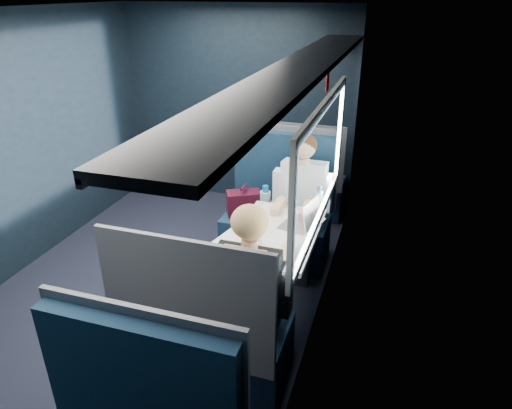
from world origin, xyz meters
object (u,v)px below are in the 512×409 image
(seat_bay_near, at_px, (277,216))
(seat_bay_far, at_px, (208,333))
(woman, at_px, (252,286))
(bottle_small, at_px, (319,202))
(seat_row_front, at_px, (299,183))
(man, at_px, (301,199))
(laptop, at_px, (304,219))
(table, at_px, (272,240))
(cup, at_px, (318,212))

(seat_bay_near, height_order, seat_bay_far, same)
(woman, xyz_separation_m, bottle_small, (0.21, 1.12, 0.12))
(seat_bay_near, distance_m, bottle_small, 0.78)
(seat_row_front, distance_m, man, 1.17)
(seat_row_front, relative_size, laptop, 3.36)
(woman, xyz_separation_m, laptop, (0.15, 0.86, 0.07))
(table, distance_m, seat_bay_near, 0.92)
(woman, bearing_deg, laptop, 80.32)
(laptop, bearing_deg, man, 105.17)
(man, relative_size, cup, 14.61)
(table, xyz_separation_m, cup, (0.29, 0.35, 0.12))
(table, xyz_separation_m, seat_row_front, (-0.18, 1.80, -0.25))
(cup, bearing_deg, seat_bay_far, -111.08)
(seat_bay_near, bearing_deg, laptop, -60.15)
(bottle_small, bearing_deg, laptop, -103.85)
(laptop, bearing_deg, seat_bay_near, 119.85)
(seat_bay_far, relative_size, seat_row_front, 1.09)
(table, bearing_deg, man, 84.48)
(man, distance_m, woman, 1.41)
(seat_bay_near, xyz_separation_m, bottle_small, (0.47, -0.46, 0.42))
(table, xyz_separation_m, bottle_small, (0.28, 0.41, 0.18))
(seat_bay_far, bearing_deg, laptop, 68.92)
(seat_bay_near, height_order, bottle_small, seat_bay_near)
(seat_bay_far, xyz_separation_m, woman, (0.25, 0.17, 0.31))
(man, bearing_deg, seat_bay_near, 146.90)
(seat_bay_near, height_order, man, man)
(seat_bay_far, relative_size, bottle_small, 5.29)
(man, xyz_separation_m, woman, (0.00, -1.41, 0.01))
(woman, bearing_deg, table, 95.45)
(seat_bay_far, bearing_deg, seat_bay_near, 90.42)
(table, height_order, man, man)
(woman, height_order, bottle_small, woman)
(cup, bearing_deg, seat_bay_near, 133.09)
(table, relative_size, laptop, 2.90)
(woman, bearing_deg, seat_row_front, 95.70)
(table, bearing_deg, seat_bay_far, -101.78)
(seat_bay_far, xyz_separation_m, man, (0.25, 1.57, 0.30))
(seat_bay_near, bearing_deg, bottle_small, -44.19)
(bottle_small, bearing_deg, seat_row_front, 108.36)
(woman, relative_size, laptop, 3.83)
(table, distance_m, woman, 0.71)
(woman, xyz_separation_m, cup, (0.22, 1.06, 0.06))
(laptop, bearing_deg, seat_row_front, 103.61)
(man, relative_size, bottle_small, 5.55)
(table, distance_m, seat_bay_far, 0.93)
(cup, bearing_deg, bottle_small, 102.05)
(man, bearing_deg, bottle_small, -53.93)
(bottle_small, bearing_deg, cup, -77.95)
(seat_bay_near, xyz_separation_m, laptop, (0.41, -0.71, 0.38))
(seat_bay_near, xyz_separation_m, woman, (0.26, -1.58, 0.31))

